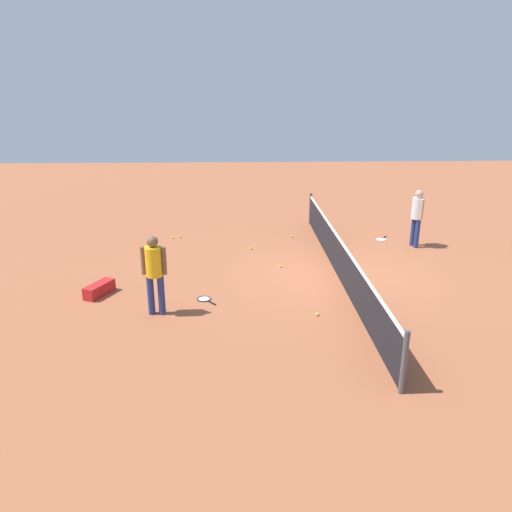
# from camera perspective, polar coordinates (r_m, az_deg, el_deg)

# --- Properties ---
(ground_plane) EXTENTS (40.00, 40.00, 0.00)m
(ground_plane) POSITION_cam_1_polar(r_m,az_deg,el_deg) (12.45, 9.56, -2.26)
(ground_plane) COLOR #9E5638
(court_net) EXTENTS (10.09, 0.09, 1.07)m
(court_net) POSITION_cam_1_polar(r_m,az_deg,el_deg) (12.28, 9.68, -0.08)
(court_net) COLOR #4C4C51
(court_net) RESTS_ON ground_plane
(player_near_side) EXTENTS (0.36, 0.52, 1.70)m
(player_near_side) POSITION_cam_1_polar(r_m,az_deg,el_deg) (10.07, -11.83, -1.46)
(player_near_side) COLOR navy
(player_near_side) RESTS_ON ground_plane
(player_far_side) EXTENTS (0.53, 0.40, 1.70)m
(player_far_side) POSITION_cam_1_polar(r_m,az_deg,el_deg) (15.02, 18.35, 4.75)
(player_far_side) COLOR navy
(player_far_side) RESTS_ON ground_plane
(tennis_racket_near_player) EXTENTS (0.56, 0.50, 0.03)m
(tennis_racket_near_player) POSITION_cam_1_polar(r_m,az_deg,el_deg) (10.96, -6.01, -5.06)
(tennis_racket_near_player) COLOR black
(tennis_racket_near_player) RESTS_ON ground_plane
(tennis_racket_far_player) EXTENTS (0.57, 0.48, 0.03)m
(tennis_racket_far_player) POSITION_cam_1_polar(r_m,az_deg,el_deg) (15.67, 14.49, 1.91)
(tennis_racket_far_player) COLOR white
(tennis_racket_far_player) RESTS_ON ground_plane
(tennis_ball_near_player) EXTENTS (0.07, 0.07, 0.07)m
(tennis_ball_near_player) POSITION_cam_1_polar(r_m,az_deg,el_deg) (14.22, -0.60, 0.87)
(tennis_ball_near_player) COLOR #C6E033
(tennis_ball_near_player) RESTS_ON ground_plane
(tennis_ball_by_net) EXTENTS (0.07, 0.07, 0.07)m
(tennis_ball_by_net) POSITION_cam_1_polar(r_m,az_deg,el_deg) (10.24, 7.18, -6.79)
(tennis_ball_by_net) COLOR #C6E033
(tennis_ball_by_net) RESTS_ON ground_plane
(tennis_ball_midcourt) EXTENTS (0.07, 0.07, 0.07)m
(tennis_ball_midcourt) POSITION_cam_1_polar(r_m,az_deg,el_deg) (12.84, 2.88, -1.19)
(tennis_ball_midcourt) COLOR #C6E033
(tennis_ball_midcourt) RESTS_ON ground_plane
(tennis_ball_baseline) EXTENTS (0.07, 0.07, 0.07)m
(tennis_ball_baseline) POSITION_cam_1_polar(r_m,az_deg,el_deg) (15.55, -8.88, 2.24)
(tennis_ball_baseline) COLOR #C6E033
(tennis_ball_baseline) RESTS_ON ground_plane
(tennis_ball_stray_left) EXTENTS (0.07, 0.07, 0.07)m
(tennis_ball_stray_left) POSITION_cam_1_polar(r_m,az_deg,el_deg) (15.54, -9.73, 2.18)
(tennis_ball_stray_left) COLOR #C6E033
(tennis_ball_stray_left) RESTS_ON ground_plane
(tennis_ball_stray_right) EXTENTS (0.07, 0.07, 0.07)m
(tennis_ball_stray_right) POSITION_cam_1_polar(r_m,az_deg,el_deg) (15.43, 4.24, 2.29)
(tennis_ball_stray_right) COLOR #C6E033
(tennis_ball_stray_right) RESTS_ON ground_plane
(equipment_bag) EXTENTS (0.84, 0.59, 0.28)m
(equipment_bag) POSITION_cam_1_polar(r_m,az_deg,el_deg) (11.68, -17.76, -3.67)
(equipment_bag) COLOR #B21E1E
(equipment_bag) RESTS_ON ground_plane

